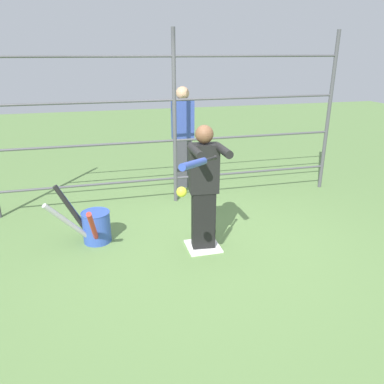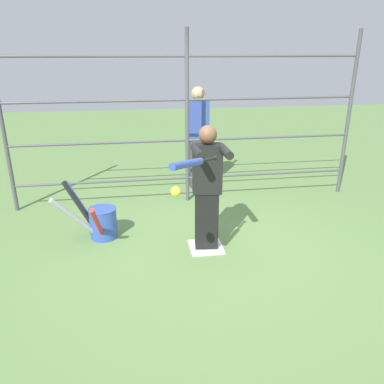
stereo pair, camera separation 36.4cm
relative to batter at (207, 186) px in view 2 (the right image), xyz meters
The scene contains 8 objects.
ground_plane 0.82m from the batter, 90.00° to the right, with size 24.00×24.00×0.00m, color #608447.
home_plate 0.81m from the batter, 90.00° to the right, with size 0.40×0.40×0.02m.
fence_backstop 1.68m from the batter, 90.00° to the right, with size 5.33×0.06×2.60m.
batter is the anchor object (origin of this frame).
baseball_bat_swinging 1.04m from the batter, 69.25° to the left, with size 0.57×0.78×0.20m.
softball_in_flight 0.99m from the batter, 61.26° to the left, with size 0.10×0.10×0.10m.
bat_bucket 1.51m from the batter, 20.47° to the right, with size 0.74×0.87×0.80m.
bystander_behind_fence 2.28m from the batter, 96.99° to the right, with size 0.36×0.22×1.74m.
Camera 2 is at (0.80, 4.01, 2.28)m, focal length 35.00 mm.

